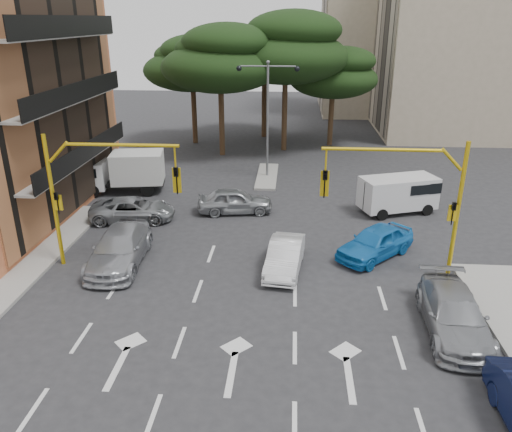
{
  "coord_description": "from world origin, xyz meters",
  "views": [
    {
      "loc": [
        1.73,
        -17.72,
        10.48
      ],
      "look_at": [
        0.07,
        4.52,
        1.6
      ],
      "focal_mm": 35.0,
      "sensor_mm": 36.0,
      "label": 1
    }
  ],
  "objects_px": {
    "car_silver_cross_a": "(133,210)",
    "car_silver_parked": "(454,314)",
    "signal_mast_left": "(91,184)",
    "street_lamp_center": "(268,99)",
    "car_silver_cross_b": "(235,201)",
    "car_silver_wagon": "(120,248)",
    "car_blue_compact": "(375,242)",
    "car_white_hatch": "(285,256)",
    "signal_mast_right": "(416,191)",
    "box_truck_a": "(123,173)",
    "van_white": "(398,195)"
  },
  "relations": [
    {
      "from": "car_white_hatch",
      "to": "car_silver_parked",
      "type": "xyz_separation_m",
      "value": [
        6.07,
        -4.29,
        0.06
      ]
    },
    {
      "from": "car_white_hatch",
      "to": "car_silver_parked",
      "type": "height_order",
      "value": "car_silver_parked"
    },
    {
      "from": "car_silver_cross_b",
      "to": "van_white",
      "type": "distance_m",
      "value": 9.35
    },
    {
      "from": "signal_mast_left",
      "to": "car_silver_cross_a",
      "type": "bearing_deg",
      "value": 91.69
    },
    {
      "from": "car_silver_cross_b",
      "to": "street_lamp_center",
      "type": "bearing_deg",
      "value": -20.74
    },
    {
      "from": "signal_mast_right",
      "to": "car_silver_parked",
      "type": "distance_m",
      "value": 5.26
    },
    {
      "from": "car_silver_cross_a",
      "to": "van_white",
      "type": "xyz_separation_m",
      "value": [
        14.79,
        2.38,
        0.43
      ]
    },
    {
      "from": "car_blue_compact",
      "to": "car_silver_wagon",
      "type": "xyz_separation_m",
      "value": [
        -11.68,
        -1.6,
        0.04
      ]
    },
    {
      "from": "street_lamp_center",
      "to": "car_silver_cross_a",
      "type": "bearing_deg",
      "value": -128.96
    },
    {
      "from": "car_silver_cross_a",
      "to": "car_silver_parked",
      "type": "bearing_deg",
      "value": -130.92
    },
    {
      "from": "car_silver_cross_a",
      "to": "signal_mast_left",
      "type": "bearing_deg",
      "value": 173.97
    },
    {
      "from": "signal_mast_left",
      "to": "car_silver_wagon",
      "type": "height_order",
      "value": "signal_mast_left"
    },
    {
      "from": "street_lamp_center",
      "to": "box_truck_a",
      "type": "distance_m",
      "value": 10.64
    },
    {
      "from": "signal_mast_right",
      "to": "car_white_hatch",
      "type": "bearing_deg",
      "value": 178.32
    },
    {
      "from": "signal_mast_right",
      "to": "car_silver_parked",
      "type": "bearing_deg",
      "value": -79.11
    },
    {
      "from": "signal_mast_left",
      "to": "car_silver_parked",
      "type": "distance_m",
      "value": 15.32
    },
    {
      "from": "car_white_hatch",
      "to": "box_truck_a",
      "type": "xyz_separation_m",
      "value": [
        -10.53,
        9.94,
        0.63
      ]
    },
    {
      "from": "signal_mast_right",
      "to": "car_white_hatch",
      "type": "xyz_separation_m",
      "value": [
        -5.27,
        0.16,
        -3.22
      ]
    },
    {
      "from": "car_silver_cross_b",
      "to": "van_white",
      "type": "bearing_deg",
      "value": -94.05
    },
    {
      "from": "car_white_hatch",
      "to": "car_silver_cross_b",
      "type": "xyz_separation_m",
      "value": [
        -3.01,
        6.85,
        0.06
      ]
    },
    {
      "from": "car_silver_cross_a",
      "to": "box_truck_a",
      "type": "distance_m",
      "value": 5.17
    },
    {
      "from": "car_blue_compact",
      "to": "van_white",
      "type": "xyz_separation_m",
      "value": [
        2.11,
        5.96,
        0.33
      ]
    },
    {
      "from": "car_silver_parked",
      "to": "car_silver_cross_a",
      "type": "bearing_deg",
      "value": 149.79
    },
    {
      "from": "signal_mast_right",
      "to": "car_silver_parked",
      "type": "xyz_separation_m",
      "value": [
        0.8,
        -4.13,
        -3.16
      ]
    },
    {
      "from": "van_white",
      "to": "box_truck_a",
      "type": "distance_m",
      "value": 16.99
    },
    {
      "from": "car_silver_cross_b",
      "to": "car_silver_wagon",
      "type": "bearing_deg",
      "value": 137.82
    },
    {
      "from": "car_white_hatch",
      "to": "car_silver_cross_b",
      "type": "relative_size",
      "value": 0.95
    },
    {
      "from": "street_lamp_center",
      "to": "car_white_hatch",
      "type": "xyz_separation_m",
      "value": [
        1.53,
        -13.85,
        -4.76
      ]
    },
    {
      "from": "signal_mast_left",
      "to": "car_silver_cross_b",
      "type": "relative_size",
      "value": 1.4
    },
    {
      "from": "van_white",
      "to": "box_truck_a",
      "type": "xyz_separation_m",
      "value": [
        -16.83,
        2.32,
        0.24
      ]
    },
    {
      "from": "signal_mast_right",
      "to": "van_white",
      "type": "xyz_separation_m",
      "value": [
        1.03,
        7.78,
        -2.82
      ]
    },
    {
      "from": "street_lamp_center",
      "to": "car_silver_wagon",
      "type": "relative_size",
      "value": 1.46
    },
    {
      "from": "car_silver_cross_a",
      "to": "box_truck_a",
      "type": "xyz_separation_m",
      "value": [
        -2.04,
        4.7,
        0.67
      ]
    },
    {
      "from": "car_blue_compact",
      "to": "car_silver_cross_a",
      "type": "xyz_separation_m",
      "value": [
        -12.69,
        3.58,
        -0.1
      ]
    },
    {
      "from": "car_silver_cross_a",
      "to": "van_white",
      "type": "bearing_deg",
      "value": -88.57
    },
    {
      "from": "car_blue_compact",
      "to": "car_silver_cross_a",
      "type": "bearing_deg",
      "value": -151.26
    },
    {
      "from": "street_lamp_center",
      "to": "signal_mast_left",
      "type": "bearing_deg",
      "value": -115.91
    },
    {
      "from": "box_truck_a",
      "to": "street_lamp_center",
      "type": "bearing_deg",
      "value": -75.66
    },
    {
      "from": "van_white",
      "to": "box_truck_a",
      "type": "bearing_deg",
      "value": -117.21
    },
    {
      "from": "van_white",
      "to": "car_white_hatch",
      "type": "bearing_deg",
      "value": -58.93
    },
    {
      "from": "signal_mast_left",
      "to": "box_truck_a",
      "type": "relative_size",
      "value": 1.13
    },
    {
      "from": "signal_mast_right",
      "to": "box_truck_a",
      "type": "bearing_deg",
      "value": 147.42
    },
    {
      "from": "van_white",
      "to": "street_lamp_center",
      "type": "bearing_deg",
      "value": -147.87
    },
    {
      "from": "street_lamp_center",
      "to": "car_silver_parked",
      "type": "bearing_deg",
      "value": -67.27
    },
    {
      "from": "car_silver_cross_b",
      "to": "box_truck_a",
      "type": "xyz_separation_m",
      "value": [
        -7.52,
        3.09,
        0.57
      ]
    },
    {
      "from": "car_blue_compact",
      "to": "van_white",
      "type": "height_order",
      "value": "van_white"
    },
    {
      "from": "van_white",
      "to": "car_silver_wagon",
      "type": "bearing_deg",
      "value": -80.62
    },
    {
      "from": "car_silver_cross_b",
      "to": "car_silver_parked",
      "type": "relative_size",
      "value": 0.86
    },
    {
      "from": "car_silver_parked",
      "to": "box_truck_a",
      "type": "distance_m",
      "value": 21.87
    },
    {
      "from": "signal_mast_left",
      "to": "car_silver_parked",
      "type": "bearing_deg",
      "value": -16.01
    }
  ]
}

